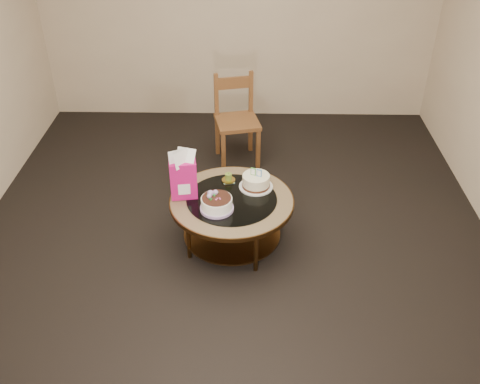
{
  "coord_description": "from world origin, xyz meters",
  "views": [
    {
      "loc": [
        0.14,
        -3.55,
        2.96
      ],
      "look_at": [
        0.07,
        0.02,
        0.51
      ],
      "focal_mm": 40.0,
      "sensor_mm": 36.0,
      "label": 1
    }
  ],
  "objects_px": {
    "cream_cake": "(256,181)",
    "dining_chair": "(237,119)",
    "decorated_cake": "(217,204)",
    "gift_bag": "(183,175)",
    "coffee_table": "(232,207)"
  },
  "relations": [
    {
      "from": "coffee_table",
      "to": "gift_bag",
      "type": "distance_m",
      "value": 0.48
    },
    {
      "from": "gift_bag",
      "to": "dining_chair",
      "type": "bearing_deg",
      "value": 65.51
    },
    {
      "from": "coffee_table",
      "to": "cream_cake",
      "type": "xyz_separation_m",
      "value": [
        0.2,
        0.17,
        0.14
      ]
    },
    {
      "from": "decorated_cake",
      "to": "dining_chair",
      "type": "relative_size",
      "value": 0.29
    },
    {
      "from": "coffee_table",
      "to": "dining_chair",
      "type": "relative_size",
      "value": 1.11
    },
    {
      "from": "cream_cake",
      "to": "dining_chair",
      "type": "bearing_deg",
      "value": 121.6
    },
    {
      "from": "decorated_cake",
      "to": "gift_bag",
      "type": "relative_size",
      "value": 0.63
    },
    {
      "from": "decorated_cake",
      "to": "cream_cake",
      "type": "distance_m",
      "value": 0.45
    },
    {
      "from": "gift_bag",
      "to": "dining_chair",
      "type": "distance_m",
      "value": 1.45
    },
    {
      "from": "cream_cake",
      "to": "dining_chair",
      "type": "height_order",
      "value": "dining_chair"
    },
    {
      "from": "coffee_table",
      "to": "cream_cake",
      "type": "distance_m",
      "value": 0.3
    },
    {
      "from": "cream_cake",
      "to": "gift_bag",
      "type": "xyz_separation_m",
      "value": [
        -0.58,
        -0.15,
        0.15
      ]
    },
    {
      "from": "dining_chair",
      "to": "cream_cake",
      "type": "bearing_deg",
      "value": -93.85
    },
    {
      "from": "cream_cake",
      "to": "gift_bag",
      "type": "distance_m",
      "value": 0.62
    },
    {
      "from": "coffee_table",
      "to": "dining_chair",
      "type": "bearing_deg",
      "value": 89.86
    }
  ]
}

